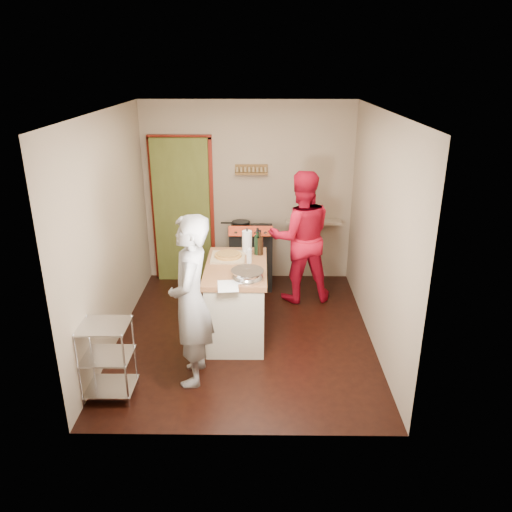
{
  "coord_description": "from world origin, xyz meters",
  "views": [
    {
      "loc": [
        0.2,
        -5.27,
        3.08
      ],
      "look_at": [
        0.13,
        0.0,
        1.01
      ],
      "focal_mm": 35.0,
      "sensor_mm": 36.0,
      "label": 1
    }
  ],
  "objects_px": {
    "island": "(237,298)",
    "person_red": "(301,237)",
    "wire_shelving": "(107,357)",
    "stove": "(251,256)",
    "person_stripe": "(191,301)"
  },
  "relations": [
    {
      "from": "island",
      "to": "person_red",
      "type": "height_order",
      "value": "person_red"
    },
    {
      "from": "wire_shelving",
      "to": "person_red",
      "type": "xyz_separation_m",
      "value": [
        2.0,
        2.2,
        0.45
      ]
    },
    {
      "from": "stove",
      "to": "person_stripe",
      "type": "height_order",
      "value": "person_stripe"
    },
    {
      "from": "stove",
      "to": "person_red",
      "type": "bearing_deg",
      "value": -32.07
    },
    {
      "from": "island",
      "to": "stove",
      "type": "bearing_deg",
      "value": 84.47
    },
    {
      "from": "person_stripe",
      "to": "person_red",
      "type": "xyz_separation_m",
      "value": [
        1.21,
        1.89,
        0.01
      ]
    },
    {
      "from": "person_red",
      "to": "stove",
      "type": "bearing_deg",
      "value": -39.46
    },
    {
      "from": "person_red",
      "to": "wire_shelving",
      "type": "bearing_deg",
      "value": 40.39
    },
    {
      "from": "island",
      "to": "person_red",
      "type": "bearing_deg",
      "value": 51.07
    },
    {
      "from": "stove",
      "to": "person_red",
      "type": "distance_m",
      "value": 0.91
    },
    {
      "from": "stove",
      "to": "person_red",
      "type": "relative_size",
      "value": 0.56
    },
    {
      "from": "wire_shelving",
      "to": "island",
      "type": "bearing_deg",
      "value": 45.28
    },
    {
      "from": "island",
      "to": "wire_shelving",
      "type": "bearing_deg",
      "value": -134.72
    },
    {
      "from": "wire_shelving",
      "to": "person_red",
      "type": "distance_m",
      "value": 3.01
    },
    {
      "from": "wire_shelving",
      "to": "island",
      "type": "xyz_separation_m",
      "value": [
        1.19,
        1.2,
        0.04
      ]
    }
  ]
}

